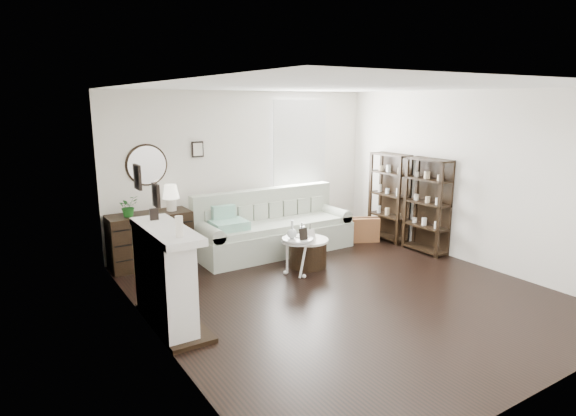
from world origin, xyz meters
TOP-DOWN VIEW (x-y plane):
  - room at (0.73, 2.70)m, footprint 5.50×5.50m
  - fireplace at (-2.32, 0.30)m, footprint 0.50×1.40m
  - shelf_unit_far at (2.33, 1.55)m, footprint 0.30×0.80m
  - shelf_unit_near at (2.33, 0.65)m, footprint 0.30×0.80m
  - sofa at (0.15, 2.08)m, footprint 2.69×0.93m
  - quilt at (-0.73, 1.95)m, footprint 0.57×0.47m
  - suitcase at (1.79, 1.70)m, footprint 0.70×0.48m
  - dresser at (-1.84, 2.47)m, footprint 1.25×0.54m
  - table_lamp at (-1.47, 2.47)m, footprint 0.33×0.33m
  - potted_plant at (-2.15, 2.42)m, footprint 0.35×0.33m
  - drum_table at (0.20, 1.10)m, footprint 0.64×0.64m
  - pedestal_table at (-0.14, 0.88)m, footprint 0.47×0.47m
  - eiffel_drum at (0.27, 1.14)m, footprint 0.14×0.14m
  - bottle_drum at (0.04, 1.02)m, footprint 0.07×0.07m
  - card_frame_drum at (0.15, 0.94)m, footprint 0.16×0.09m
  - eiffel_ped at (-0.05, 0.91)m, footprint 0.11×0.11m
  - flask_ped at (-0.22, 0.90)m, footprint 0.15×0.15m
  - card_frame_ped at (-0.12, 0.76)m, footprint 0.13×0.06m

SIDE VIEW (x-z plane):
  - suitcase at x=1.79m, z-range 0.00..0.44m
  - drum_table at x=0.20m, z-range 0.00..0.45m
  - sofa at x=0.15m, z-range -0.18..0.87m
  - dresser at x=-1.84m, z-range 0.00..0.83m
  - pedestal_table at x=-0.14m, z-range 0.23..0.80m
  - fireplace at x=-2.32m, z-range -0.38..1.46m
  - card_frame_drum at x=0.15m, z-range 0.44..0.64m
  - eiffel_drum at x=0.27m, z-range 0.44..0.65m
  - bottle_drum at x=0.04m, z-range 0.44..0.74m
  - quilt at x=-0.73m, z-range 0.54..0.68m
  - card_frame_ped at x=-0.12m, z-range 0.57..0.74m
  - eiffel_ped at x=-0.05m, z-range 0.56..0.76m
  - flask_ped at x=-0.22m, z-range 0.56..0.84m
  - shelf_unit_far at x=2.33m, z-range 0.00..1.60m
  - shelf_unit_near at x=2.33m, z-range 0.00..1.60m
  - potted_plant at x=-2.15m, z-range 0.83..1.15m
  - table_lamp at x=-1.47m, z-range 0.83..1.25m
  - room at x=0.73m, z-range -1.15..4.35m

